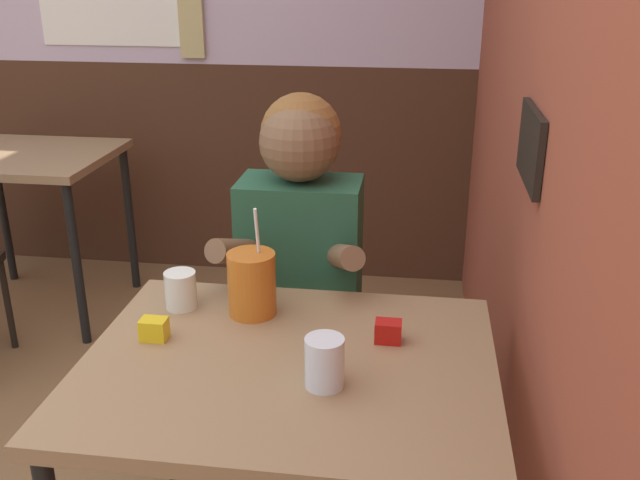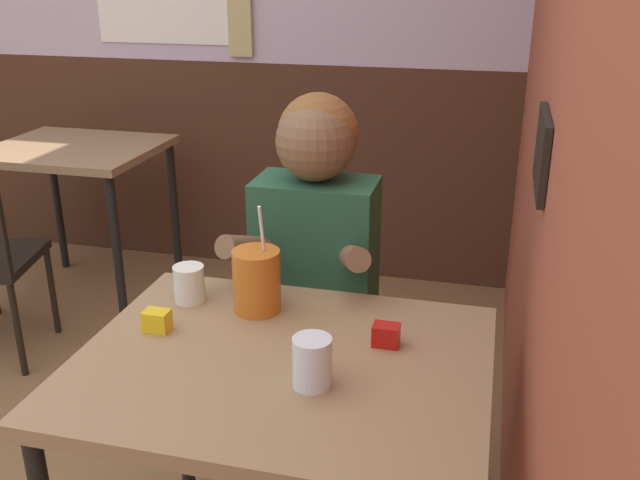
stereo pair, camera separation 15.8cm
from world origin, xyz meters
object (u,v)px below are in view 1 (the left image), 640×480
at_px(background_table, 27,174).
at_px(cocktail_pitcher, 252,284).
at_px(main_table, 288,393).
at_px(person_seated, 301,293).

relative_size(background_table, cocktail_pitcher, 2.80).
distance_m(main_table, background_table, 2.18).
xyz_separation_m(main_table, cocktail_pitcher, (-0.13, 0.21, 0.16)).
height_order(person_seated, cocktail_pitcher, person_seated).
bearing_deg(cocktail_pitcher, background_table, 134.94).
bearing_deg(main_table, person_seated, 96.57).
distance_m(background_table, cocktail_pitcher, 1.96).
relative_size(main_table, cocktail_pitcher, 3.24).
bearing_deg(background_table, cocktail_pitcher, -45.06).
height_order(main_table, cocktail_pitcher, cocktail_pitcher).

